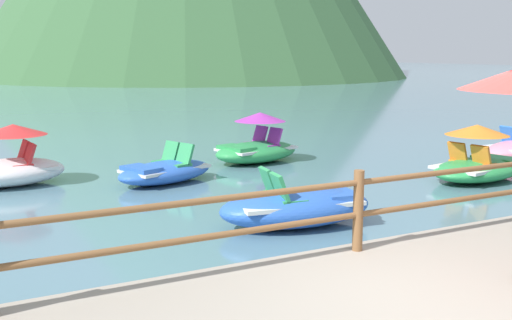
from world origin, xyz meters
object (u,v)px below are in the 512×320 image
object	(u,v)px
pedal_boat_1	(257,146)
pedal_boat_5	(297,206)
pedal_boat_7	(10,164)
pedal_boat_6	(478,162)
pedal_boat_4	(165,171)

from	to	relation	value
pedal_boat_1	pedal_boat_5	xyz separation A→B (m)	(-2.12, -5.35, -0.10)
pedal_boat_5	pedal_boat_7	bearing A→B (deg)	124.01
pedal_boat_6	pedal_boat_7	bearing A→B (deg)	155.18
pedal_boat_4	pedal_boat_5	bearing A→B (deg)	-80.17
pedal_boat_4	pedal_boat_7	size ratio (longest dim) A/B	1.09
pedal_boat_5	pedal_boat_7	size ratio (longest dim) A/B	1.15
pedal_boat_4	pedal_boat_6	distance (m)	6.58
pedal_boat_5	pedal_boat_6	distance (m)	5.36
pedal_boat_1	pedal_boat_4	world-z (taller)	pedal_boat_1
pedal_boat_5	pedal_boat_7	distance (m)	6.37
pedal_boat_1	pedal_boat_5	world-z (taller)	pedal_boat_1
pedal_boat_1	pedal_boat_6	size ratio (longest dim) A/B	0.96
pedal_boat_4	pedal_boat_7	xyz separation A→B (m)	(-2.86, 1.21, 0.19)
pedal_boat_6	pedal_boat_4	bearing A→B (deg)	154.29
pedal_boat_1	pedal_boat_7	size ratio (longest dim) A/B	1.13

